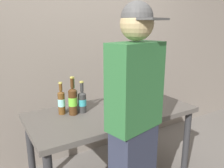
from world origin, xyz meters
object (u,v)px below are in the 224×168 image
Objects in this scene: beer_bottle_dark at (61,101)px; beer_bottle_green at (73,99)px; person_figure at (134,124)px; beer_bottle_amber at (73,100)px; laptop at (124,98)px; beer_bottle_brown at (82,101)px.

beer_bottle_green reaches higher than beer_bottle_dark.
person_figure is at bearing -67.45° from beer_bottle_dark.
laptop is at bearing -0.74° from beer_bottle_amber.
laptop is 1.39× the size of beer_bottle_brown.
beer_bottle_dark is 1.01× the size of beer_bottle_brown.
beer_bottle_green is at bearing 103.21° from person_figure.
beer_bottle_green is (0.12, 0.02, 0.00)m from beer_bottle_dark.
beer_bottle_green is (-0.05, 0.07, 0.01)m from beer_bottle_brown.
beer_bottle_amber is at bearing -176.59° from beer_bottle_brown.
person_figure is (0.20, -0.62, -0.02)m from beer_bottle_amber.
beer_bottle_brown is 0.85× the size of beer_bottle_amber.
beer_bottle_dark is 0.85× the size of beer_bottle_amber.
person_figure is (0.28, -0.68, -0.01)m from beer_bottle_dark.
beer_bottle_dark reaches higher than beer_bottle_brown.
beer_bottle_dark is at bearing 142.75° from beer_bottle_amber.
laptop is at bearing -6.42° from beer_bottle_dark.
laptop is 1.38× the size of beer_bottle_dark.
person_figure reaches higher than laptop.
beer_bottle_brown is at bearing 178.41° from laptop.
beer_bottle_dark is 0.17× the size of person_figure.
laptop is at bearing 61.83° from person_figure.
beer_bottle_brown is (-0.44, 0.01, 0.05)m from laptop.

